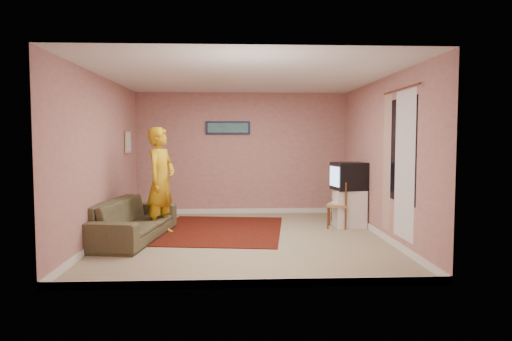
{
  "coord_description": "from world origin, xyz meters",
  "views": [
    {
      "loc": [
        -0.15,
        -7.33,
        1.62
      ],
      "look_at": [
        0.22,
        0.6,
        1.06
      ],
      "focal_mm": 32.0,
      "sensor_mm": 36.0,
      "label": 1
    }
  ],
  "objects_px": {
    "tv_cabinet": "(349,208)",
    "chair_a": "(343,191)",
    "person": "(161,181)",
    "sofa": "(132,220)",
    "crt_tv": "(350,176)",
    "chair_b": "(337,199)"
  },
  "relations": [
    {
      "from": "tv_cabinet",
      "to": "chair_a",
      "type": "bearing_deg",
      "value": 86.14
    },
    {
      "from": "chair_b",
      "to": "person",
      "type": "bearing_deg",
      "value": -66.28
    },
    {
      "from": "chair_b",
      "to": "sofa",
      "type": "height_order",
      "value": "chair_b"
    },
    {
      "from": "chair_a",
      "to": "chair_b",
      "type": "xyz_separation_m",
      "value": [
        -0.29,
        -0.83,
        -0.06
      ]
    },
    {
      "from": "chair_a",
      "to": "sofa",
      "type": "relative_size",
      "value": 0.25
    },
    {
      "from": "person",
      "to": "tv_cabinet",
      "type": "bearing_deg",
      "value": -60.61
    },
    {
      "from": "chair_b",
      "to": "crt_tv",
      "type": "bearing_deg",
      "value": 125.62
    },
    {
      "from": "tv_cabinet",
      "to": "chair_b",
      "type": "xyz_separation_m",
      "value": [
        -0.24,
        -0.08,
        0.18
      ]
    },
    {
      "from": "crt_tv",
      "to": "sofa",
      "type": "height_order",
      "value": "crt_tv"
    },
    {
      "from": "tv_cabinet",
      "to": "crt_tv",
      "type": "relative_size",
      "value": 1.03
    },
    {
      "from": "chair_a",
      "to": "tv_cabinet",
      "type": "bearing_deg",
      "value": -74.78
    },
    {
      "from": "sofa",
      "to": "tv_cabinet",
      "type": "bearing_deg",
      "value": -68.45
    },
    {
      "from": "tv_cabinet",
      "to": "chair_b",
      "type": "bearing_deg",
      "value": -160.85
    },
    {
      "from": "crt_tv",
      "to": "sofa",
      "type": "bearing_deg",
      "value": -175.88
    },
    {
      "from": "tv_cabinet",
      "to": "chair_a",
      "type": "relative_size",
      "value": 1.26
    },
    {
      "from": "chair_b",
      "to": "sofa",
      "type": "xyz_separation_m",
      "value": [
        -3.51,
        -0.81,
        -0.2
      ]
    },
    {
      "from": "tv_cabinet",
      "to": "person",
      "type": "distance_m",
      "value": 3.43
    },
    {
      "from": "chair_a",
      "to": "chair_b",
      "type": "height_order",
      "value": "chair_a"
    },
    {
      "from": "crt_tv",
      "to": "chair_a",
      "type": "bearing_deg",
      "value": 76.34
    },
    {
      "from": "tv_cabinet",
      "to": "chair_b",
      "type": "height_order",
      "value": "chair_b"
    },
    {
      "from": "tv_cabinet",
      "to": "chair_a",
      "type": "height_order",
      "value": "chair_a"
    },
    {
      "from": "sofa",
      "to": "chair_b",
      "type": "bearing_deg",
      "value": -68.86
    }
  ]
}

